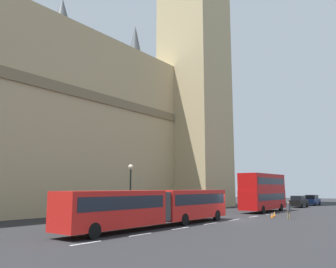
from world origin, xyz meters
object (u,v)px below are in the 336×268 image
(double_decker_bus, at_px, (263,191))
(sedan_lead, at_px, (299,202))
(pedestrian_near_cones, at_px, (289,210))
(street_lamp, at_px, (130,188))
(sedan_trailing, at_px, (312,200))
(traffic_cone_middle, at_px, (274,214))
(traffic_cone_west, at_px, (272,215))
(articulated_bus, at_px, (157,205))

(double_decker_bus, relative_size, sedan_lead, 2.24)
(pedestrian_near_cones, bearing_deg, sedan_lead, 14.53)
(street_lamp, xyz_separation_m, pedestrian_near_cones, (11.98, -10.55, -2.14))
(sedan_lead, xyz_separation_m, sedan_trailing, (8.10, 0.09, 0.00))
(double_decker_bus, relative_size, sedan_trailing, 2.24)
(double_decker_bus, xyz_separation_m, street_lamp, (-20.35, 4.50, 0.35))
(traffic_cone_middle, distance_m, street_lamp, 16.65)
(double_decker_bus, relative_size, traffic_cone_west, 16.98)
(street_lamp, bearing_deg, pedestrian_near_cones, -41.36)
(double_decker_bus, distance_m, traffic_cone_middle, 7.56)
(traffic_cone_west, bearing_deg, street_lamp, 143.89)
(articulated_bus, xyz_separation_m, sedan_trailing, (43.87, -0.20, -0.83))
(double_decker_bus, distance_m, sedan_lead, 13.92)
(double_decker_bus, bearing_deg, sedan_lead, -1.21)
(sedan_lead, bearing_deg, pedestrian_near_cones, -165.47)
(sedan_lead, distance_m, sedan_trailing, 8.10)
(traffic_cone_west, bearing_deg, sedan_trailing, 7.68)
(traffic_cone_west, xyz_separation_m, street_lamp, (-12.04, 8.78, 2.77))
(traffic_cone_west, bearing_deg, articulated_bus, 162.62)
(double_decker_bus, xyz_separation_m, pedestrian_near_cones, (-8.37, -6.04, -1.80))
(articulated_bus, bearing_deg, traffic_cone_west, -17.38)
(articulated_bus, height_order, traffic_cone_middle, articulated_bus)
(sedan_trailing, xyz_separation_m, traffic_cone_middle, (-28.03, -3.50, -0.63))
(street_lamp, bearing_deg, traffic_cone_middle, -30.00)
(traffic_cone_middle, height_order, pedestrian_near_cones, pedestrian_near_cones)
(double_decker_bus, bearing_deg, sedan_trailing, -0.53)
(articulated_bus, relative_size, pedestrian_near_cones, 10.96)
(double_decker_bus, bearing_deg, traffic_cone_middle, -148.84)
(articulated_bus, distance_m, street_lamp, 4.96)
(sedan_lead, bearing_deg, double_decker_bus, 178.79)
(articulated_bus, relative_size, sedan_lead, 4.21)
(double_decker_bus, height_order, pedestrian_near_cones, double_decker_bus)
(pedestrian_near_cones, bearing_deg, traffic_cone_west, 88.05)
(street_lamp, bearing_deg, sedan_lead, -8.00)
(articulated_bus, xyz_separation_m, traffic_cone_west, (13.66, -4.27, -1.46))
(articulated_bus, distance_m, traffic_cone_west, 14.38)
(traffic_cone_middle, relative_size, street_lamp, 0.11)
(sedan_trailing, height_order, traffic_cone_west, sedan_trailing)
(traffic_cone_middle, xyz_separation_m, street_lamp, (-14.22, 8.21, 2.77))
(sedan_lead, bearing_deg, street_lamp, 172.00)
(articulated_bus, xyz_separation_m, sedan_lead, (35.77, -0.29, -0.83))
(traffic_cone_middle, bearing_deg, pedestrian_near_cones, -133.85)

